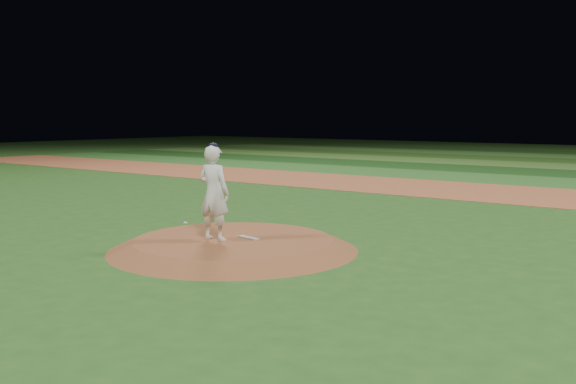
{
  "coord_description": "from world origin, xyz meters",
  "views": [
    {
      "loc": [
        9.39,
        -10.38,
        2.94
      ],
      "look_at": [
        0.0,
        2.0,
        1.1
      ],
      "focal_mm": 40.0,
      "sensor_mm": 36.0,
      "label": 1
    }
  ],
  "objects": [
    {
      "name": "outfield_stripe_2",
      "position": [
        0.0,
        29.5,
        0.01
      ],
      "size": [
        70.0,
        5.0,
        0.02
      ],
      "primitive_type": "cube",
      "color": "#3E6D27",
      "rests_on": "ground"
    },
    {
      "name": "pitcher_on_mound",
      "position": [
        -0.22,
        -0.37,
        1.29
      ],
      "size": [
        0.8,
        0.57,
        2.13
      ],
      "color": "white",
      "rests_on": "pitchers_mound"
    },
    {
      "name": "rosin_bag",
      "position": [
        -2.25,
        0.71,
        0.28
      ],
      "size": [
        0.11,
        0.11,
        0.06
      ],
      "primitive_type": "ellipsoid",
      "color": "silver",
      "rests_on": "pitchers_mound"
    },
    {
      "name": "outfield_stripe_1",
      "position": [
        0.0,
        24.5,
        0.01
      ],
      "size": [
        70.0,
        5.0,
        0.02
      ],
      "primitive_type": "cube",
      "color": "#184114",
      "rests_on": "ground"
    },
    {
      "name": "pitching_rubber",
      "position": [
        0.25,
        0.23,
        0.26
      ],
      "size": [
        0.58,
        0.22,
        0.03
      ],
      "primitive_type": "cube",
      "rotation": [
        0.0,
        0.0,
        -0.15
      ],
      "color": "beige",
      "rests_on": "pitchers_mound"
    },
    {
      "name": "outfield_stripe_0",
      "position": [
        0.0,
        19.5,
        0.01
      ],
      "size": [
        70.0,
        5.0,
        0.02
      ],
      "primitive_type": "cube",
      "color": "#2C6524",
      "rests_on": "ground"
    },
    {
      "name": "infield_dirt_band",
      "position": [
        0.0,
        14.0,
        0.01
      ],
      "size": [
        70.0,
        6.0,
        0.02
      ],
      "primitive_type": "cube",
      "color": "#A25432",
      "rests_on": "ground"
    },
    {
      "name": "ground",
      "position": [
        0.0,
        0.0,
        0.0
      ],
      "size": [
        120.0,
        120.0,
        0.0
      ],
      "primitive_type": "plane",
      "color": "#24511A",
      "rests_on": "ground"
    },
    {
      "name": "pitchers_mound",
      "position": [
        0.0,
        0.0,
        0.12
      ],
      "size": [
        5.5,
        5.5,
        0.25
      ],
      "primitive_type": "cone",
      "color": "brown",
      "rests_on": "ground"
    }
  ]
}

